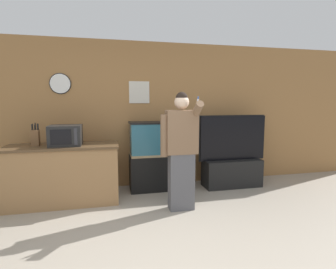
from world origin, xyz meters
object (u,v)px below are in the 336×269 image
object	(u,v)px
aquarium_on_stand	(158,156)
person_standing	(181,149)
counter_island	(64,174)
microwave	(66,135)
knife_block	(35,137)
tv_on_stand	(232,165)

from	to	relation	value
aquarium_on_stand	person_standing	distance (m)	0.99
counter_island	person_standing	distance (m)	1.83
counter_island	microwave	bearing A→B (deg)	-31.83
counter_island	microwave	distance (m)	0.60
knife_block	person_standing	xyz separation A→B (m)	(2.04, -0.67, -0.15)
person_standing	knife_block	bearing A→B (deg)	161.91
knife_block	microwave	bearing A→B (deg)	-10.54
knife_block	aquarium_on_stand	size ratio (longest dim) A/B	0.28
counter_island	aquarium_on_stand	size ratio (longest dim) A/B	1.37
aquarium_on_stand	tv_on_stand	distance (m)	1.37
microwave	knife_block	size ratio (longest dim) A/B	1.35
counter_island	knife_block	bearing A→B (deg)	173.34
tv_on_stand	aquarium_on_stand	bearing A→B (deg)	173.92
microwave	counter_island	bearing A→B (deg)	148.17
microwave	aquarium_on_stand	world-z (taller)	aquarium_on_stand
counter_island	person_standing	bearing A→B (deg)	-20.50
microwave	knife_block	world-z (taller)	knife_block
counter_island	aquarium_on_stand	bearing A→B (deg)	11.61
tv_on_stand	person_standing	world-z (taller)	person_standing
microwave	knife_block	bearing A→B (deg)	169.46
knife_block	person_standing	world-z (taller)	person_standing
counter_island	aquarium_on_stand	xyz separation A→B (m)	(1.52, 0.31, 0.15)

